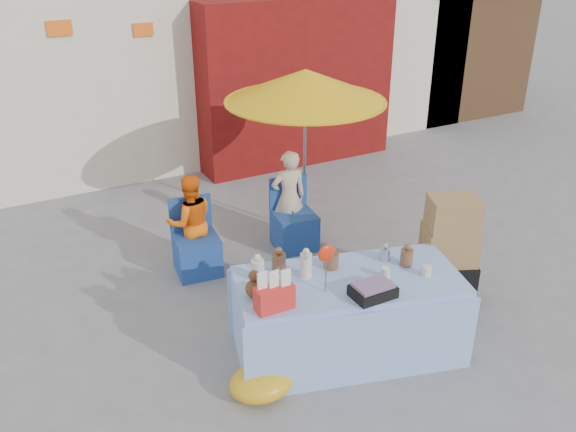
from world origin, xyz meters
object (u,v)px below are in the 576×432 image
market_table (346,314)px  vendor_beige (289,198)px  chair_left (197,252)px  chair_right (294,228)px  umbrella (305,86)px  box_stack (448,256)px  vendor_orange (191,222)px

market_table → vendor_beige: size_ratio=1.85×
chair_left → chair_right: (1.25, 0.00, 0.00)m
market_table → chair_right: size_ratio=2.62×
chair_right → umbrella: bearing=50.5°
chair_right → chair_left: bearing=-173.1°
vendor_beige → umbrella: 1.33m
market_table → umbrella: bearing=85.2°
market_table → chair_right: (0.55, 1.99, -0.15)m
box_stack → vendor_orange: bearing=136.7°
market_table → umbrella: 2.85m
chair_right → vendor_orange: vendor_orange is taller
umbrella → vendor_orange: bearing=-174.5°
chair_left → vendor_orange: 0.34m
vendor_orange → box_stack: (2.05, -1.93, -0.01)m
vendor_orange → box_stack: box_stack is taller
vendor_orange → chair_left: bearing=97.7°
chair_left → chair_right: 1.25m
chair_left → umbrella: size_ratio=0.41×
market_table → box_stack: (1.34, 0.19, 0.15)m
vendor_orange → vendor_beige: 1.25m
umbrella → vendor_beige: bearing=-153.4°
vendor_beige → chair_left: bearing=13.0°
vendor_orange → umbrella: umbrella is taller
chair_left → box_stack: box_stack is taller
market_table → chair_left: bearing=125.1°
vendor_orange → box_stack: size_ratio=0.94×
chair_left → vendor_orange: bearing=97.7°
market_table → chair_right: market_table is taller
chair_left → umbrella: bearing=17.3°
market_table → box_stack: size_ratio=1.84×
chair_left → vendor_beige: 1.30m
market_table → chair_left: size_ratio=2.62×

